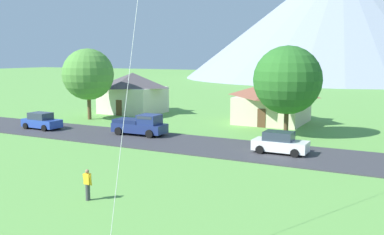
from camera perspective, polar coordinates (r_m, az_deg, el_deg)
The scene contains 10 objects.
road_strip at distance 35.11m, azimuth 8.05°, elevation -4.34°, with size 160.00×7.38×0.08m, color #38383D.
mountain_far_west_ridge at distance 155.48m, azimuth 18.77°, elevation 12.24°, with size 101.63×101.63×39.47m, color gray.
house_leftmost at distance 58.00m, azimuth -7.76°, elevation 3.32°, with size 7.97×6.70×5.32m.
house_left_center at distance 49.94m, azimuth 10.51°, elevation 2.10°, with size 7.72×8.21×4.68m.
tree_left_of_center at distance 52.83m, azimuth -13.47°, elevation 5.53°, with size 6.05×6.05×8.40m.
tree_center at distance 41.39m, azimuth 12.42°, elevation 4.82°, with size 6.38×6.38×8.51m.
parked_car_white_west_end at distance 34.30m, azimuth 11.47°, elevation -3.31°, with size 4.20×2.08×1.68m.
parked_car_blue_mid_west at distance 47.27m, azimuth -19.15°, elevation -0.46°, with size 4.26×2.20×1.68m.
pickup_truck_navy_west_side at distance 41.52m, azimuth -6.74°, elevation -0.94°, with size 5.27×2.47×1.99m.
watcher_person at distance 23.76m, azimuth -13.55°, elevation -8.50°, with size 0.56×0.24×1.68m.
Camera 1 is at (11.23, -4.11, 7.61)m, focal length 40.63 mm.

